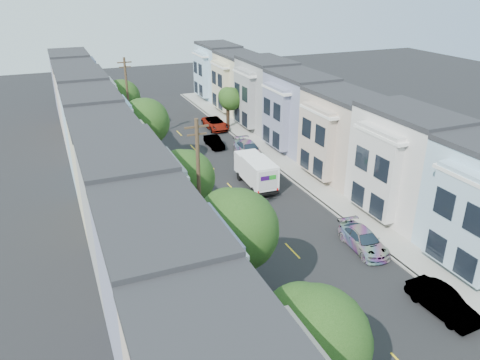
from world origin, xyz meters
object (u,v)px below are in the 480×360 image
(tree_b, at_px, (236,231))
(utility_pole_near, at_px, (199,190))
(utility_pole_far, at_px, (128,102))
(parked_left_b, at_px, (292,344))
(parked_right_a, at_px, (442,302))
(tree_c, at_px, (185,178))
(tree_d, at_px, (145,122))
(parked_left_c, at_px, (231,259))
(parked_right_b, at_px, (363,240))
(parked_right_c, at_px, (249,149))
(tree_a, at_px, (312,342))
(parked_left_d, at_px, (177,185))
(tree_far_r, at_px, (230,99))
(tree_e, at_px, (122,98))
(lead_sedan, at_px, (214,142))
(parked_right_d, at_px, (215,124))
(fedex_truck, at_px, (256,171))

(tree_b, xyz_separation_m, utility_pole_near, (0.00, 6.52, -0.33))
(utility_pole_far, relative_size, parked_left_b, 1.91)
(utility_pole_near, xyz_separation_m, parked_right_a, (11.20, -11.34, -4.41))
(tree_c, xyz_separation_m, tree_d, (0.00, 13.82, 0.48))
(parked_left_c, relative_size, parked_right_b, 0.87)
(utility_pole_near, distance_m, parked_right_b, 12.60)
(tree_d, relative_size, parked_right_c, 1.47)
(tree_a, distance_m, tree_b, 8.37)
(tree_b, relative_size, parked_left_d, 2.00)
(tree_far_r, bearing_deg, parked_left_b, -106.94)
(tree_d, bearing_deg, tree_a, -90.00)
(tree_e, xyz_separation_m, parked_right_a, (11.20, -42.22, -3.77))
(utility_pole_near, distance_m, utility_pole_far, 26.00)
(tree_c, bearing_deg, parked_right_b, -31.98)
(parked_right_c, bearing_deg, parked_right_a, -87.58)
(tree_d, bearing_deg, parked_right_b, -61.71)
(utility_pole_near, relative_size, lead_sedan, 2.61)
(tree_c, xyz_separation_m, tree_far_r, (13.20, 24.50, -0.92))
(parked_right_a, height_order, parked_right_c, parked_right_c)
(parked_left_b, bearing_deg, parked_left_c, 88.80)
(tree_e, height_order, lead_sedan, tree_e)
(tree_d, distance_m, lead_sedan, 10.68)
(tree_e, relative_size, utility_pole_near, 0.68)
(tree_d, xyz_separation_m, parked_right_d, (11.20, 10.89, -4.47))
(tree_c, height_order, parked_right_a, tree_c)
(parked_left_c, bearing_deg, parked_right_d, 76.49)
(tree_d, distance_m, parked_right_d, 16.25)
(tree_e, relative_size, parked_right_b, 1.43)
(tree_e, height_order, parked_right_a, tree_e)
(parked_left_c, relative_size, parked_right_c, 0.80)
(tree_far_r, bearing_deg, utility_pole_near, -115.40)
(tree_a, relative_size, tree_b, 0.90)
(lead_sedan, height_order, parked_right_d, parked_right_d)
(utility_pole_near, bearing_deg, tree_far_r, 64.60)
(parked_left_c, bearing_deg, fedex_truck, 62.81)
(tree_c, relative_size, parked_left_b, 1.31)
(tree_d, distance_m, tree_e, 13.79)
(tree_b, height_order, utility_pole_near, utility_pole_near)
(tree_d, bearing_deg, parked_left_d, -76.56)
(tree_d, relative_size, utility_pole_far, 0.76)
(tree_b, height_order, tree_e, tree_b)
(tree_e, height_order, parked_left_d, tree_e)
(tree_a, xyz_separation_m, parked_left_c, (1.40, 12.72, -4.07))
(tree_d, relative_size, tree_e, 1.12)
(parked_right_b, bearing_deg, parked_left_c, 175.15)
(tree_b, distance_m, parked_right_c, 26.64)
(tree_d, relative_size, utility_pole_near, 0.76)
(tree_c, height_order, parked_left_b, tree_c)
(tree_far_r, distance_m, parked_left_d, 20.56)
(parked_right_c, bearing_deg, parked_left_d, -146.33)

